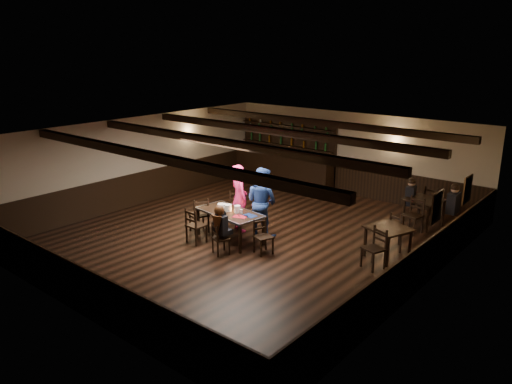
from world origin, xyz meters
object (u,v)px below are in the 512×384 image
Objects in this scene: dining_table at (230,214)px; chair_near_left at (194,223)px; chair_near_right at (218,236)px; cake at (222,206)px; man_blue at (262,202)px; bar_counter at (284,163)px; woman_pink at (239,198)px.

chair_near_left reaches higher than dining_table.
chair_near_left reaches higher than chair_near_right.
man_blue is at bearing 39.84° from cake.
man_blue is at bearing 63.41° from dining_table.
chair_near_left is 1.18× the size of chair_near_right.
cake reaches higher than chair_near_right.
chair_near_left is 0.92m from cake.
chair_near_left reaches higher than cake.
chair_near_left is (-0.52, -0.75, -0.15)m from dining_table.
bar_counter is (-2.60, 4.47, -0.18)m from man_blue.
bar_counter reaches higher than man_blue.
chair_near_right is 2.76× the size of cake.
man_blue is 5.18m from bar_counter.
dining_table is at bearing -17.82° from cake.
chair_near_right is (0.93, -0.11, -0.08)m from chair_near_left.
chair_near_right is at bearing 139.06° from woman_pink.
bar_counter is at bearing 113.25° from chair_near_right.
man_blue is at bearing -144.96° from woman_pink.
chair_near_left is 0.22× the size of bar_counter.
woman_pink is at bearing 112.38° from dining_table.
dining_table is 0.90m from man_blue.
man_blue reaches higher than dining_table.
dining_table is 0.75m from woman_pink.
chair_near_right is 0.43× the size of woman_pink.
woman_pink is 4.99m from bar_counter.
dining_table is 1.04× the size of man_blue.
dining_table is 5.70m from bar_counter.
chair_near_left is at bearing 173.37° from chair_near_right.
man_blue reaches higher than chair_near_right.
cake reaches higher than dining_table.
woman_pink reaches higher than cake.
cake is at bearing 129.40° from chair_near_right.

